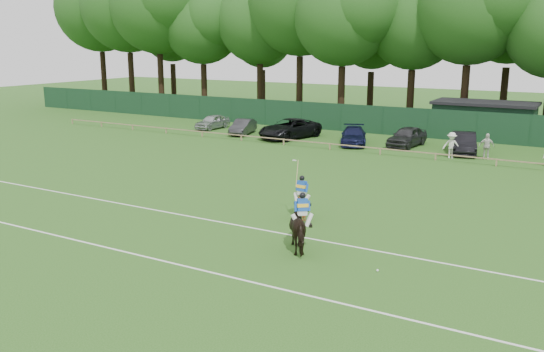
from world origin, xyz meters
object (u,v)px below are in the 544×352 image
Objects in this scene: spectator_left at (451,145)px; polo_ball at (377,270)px; hatch_grey at (407,137)px; estate_black at (464,143)px; suv_black at (290,129)px; sedan_grey at (243,127)px; horse_dark at (302,228)px; sedan_navy at (354,136)px; sedan_silver at (212,122)px; horse_chestnut at (302,203)px; utility_shed at (484,119)px; spectator_mid at (486,146)px.

spectator_left is 20.39× the size of polo_ball.
estate_black is (4.46, -0.71, -0.01)m from hatch_grey.
sedan_grey is at bearing -162.92° from suv_black.
sedan_grey is at bearing -90.41° from horse_dark.
estate_black is (8.41, 0.55, 0.07)m from sedan_navy.
suv_black reaches higher than sedan_silver.
spectator_left is (0.83, 21.60, 0.01)m from horse_dark.
sedan_grey is 44.43× the size of polo_ball.
suv_black is 1.23× the size of sedan_navy.
horse_chestnut is at bearing -113.37° from estate_black.
estate_black is 8.49m from utility_shed.
hatch_grey is 6.67m from spectator_mid.
spectator_left reaches higher than estate_black.
hatch_grey reaches higher than horse_chestnut.
utility_shed is at bearing 26.17° from sedan_navy.
hatch_grey reaches higher than sedan_navy.
spectator_left is at bearing -93.19° from horse_chestnut.
horse_chestnut reaches higher than sedan_grey.
horse_dark is 0.55× the size of sedan_silver.
utility_shed is (1.09, 32.34, 0.63)m from horse_dark.
sedan_navy reaches higher than sedan_silver.
sedan_silver is at bearing 153.84° from sedan_navy.
sedan_navy is at bearing 113.79° from polo_ball.
horse_chestnut is 19.31m from spectator_mid.
horse_chestnut is 0.31× the size of hatch_grey.
utility_shed is at bearing 80.69° from spectator_mid.
hatch_grey is at bearing 3.39° from sedan_silver.
polo_ball is (16.42, -24.12, -0.77)m from suv_black.
spectator_left is 0.22× the size of utility_shed.
horse_chestnut is 28.76m from utility_shed.
sedan_navy is 2.62× the size of spectator_mid.
spectator_mid reaches higher than estate_black.
utility_shed is at bearing 46.98° from suv_black.
sedan_silver is 23.11m from estate_black.
hatch_grey is 2.48× the size of spectator_left.
estate_black is at bearing -2.04° from hatch_grey.
horse_dark is 0.54× the size of sedan_grey.
estate_black reaches higher than horse_chestnut.
hatch_grey is at bearing -3.57° from sedan_navy.
sedan_silver is at bearing 148.75° from sedan_grey.
sedan_grey is at bearing 157.06° from spectator_mid.
utility_shed is at bearing 93.94° from polo_ball.
spectator_mid is (4.96, 18.66, 0.20)m from horse_chestnut.
horse_chestnut is 28.89m from sedan_silver.
hatch_grey is at bearing 129.31° from spectator_left.
suv_black is 16.71m from utility_shed.
polo_ball is at bearing -87.36° from sedan_navy.
sedan_grey is (-15.74, 19.56, -0.06)m from horse_chestnut.
hatch_grey is at bearing -119.29° from utility_shed.
spectator_mid reaches higher than sedan_grey.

